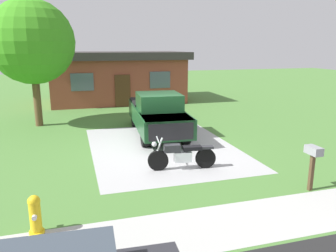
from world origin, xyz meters
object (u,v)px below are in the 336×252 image
at_px(shade_tree, 32,42).
at_px(neighbor_house, 117,76).
at_px(pickup_truck, 157,113).
at_px(mailbox, 313,156).
at_px(fire_hydrant, 35,215).
at_px(motorcycle, 182,155).

bearing_deg(shade_tree, neighbor_house, 53.77).
distance_m(pickup_truck, neighbor_house, 9.85).
bearing_deg(mailbox, pickup_truck, 109.44).
height_order(fire_hydrant, neighbor_house, neighbor_house).
bearing_deg(motorcycle, shade_tree, 122.29).
height_order(motorcycle, neighbor_house, neighbor_house).
distance_m(motorcycle, mailbox, 3.87).
relative_size(motorcycle, neighbor_house, 0.23).
xyz_separation_m(mailbox, neighbor_house, (-2.93, 16.90, 0.81)).
relative_size(shade_tree, neighbor_house, 0.63).
height_order(pickup_truck, neighbor_house, neighbor_house).
bearing_deg(pickup_truck, fire_hydrant, -121.88).
height_order(pickup_truck, shade_tree, shade_tree).
xyz_separation_m(pickup_truck, shade_tree, (-5.28, 3.19, 3.11)).
relative_size(pickup_truck, neighbor_house, 0.60).
relative_size(motorcycle, mailbox, 1.75).
relative_size(pickup_truck, mailbox, 4.56).
bearing_deg(motorcycle, fire_hydrant, -146.74).
bearing_deg(pickup_truck, shade_tree, 148.89).
xyz_separation_m(motorcycle, neighbor_house, (-0.05, 14.38, 1.32)).
xyz_separation_m(motorcycle, fire_hydrant, (-4.16, -2.73, -0.05)).
bearing_deg(shade_tree, mailbox, -52.87).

